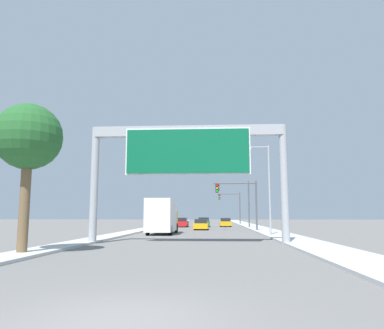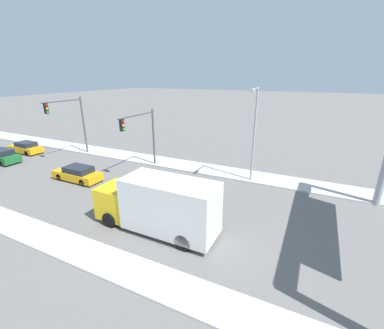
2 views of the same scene
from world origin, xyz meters
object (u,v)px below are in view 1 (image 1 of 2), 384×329
Objects in this scene: palm_tree_foreground at (28,139)px; street_lamp_right at (266,182)px; sign_gantry at (188,153)px; car_far_center at (201,225)px; truck_box_primary at (162,216)px; car_near_left at (204,222)px; traffic_light_far_intersection at (233,203)px; traffic_light_near_intersection at (242,196)px; traffic_light_mid_block at (238,196)px; car_near_right at (182,223)px; car_mid_right at (225,223)px.

street_lamp_right is (14.01, 17.01, -0.79)m from palm_tree_foreground.
sign_gantry is 2.84× the size of car_far_center.
truck_box_primary is 1.07× the size of palm_tree_foreground.
car_near_left is 44.08m from palm_tree_foreground.
sign_gantry is at bearing -96.09° from traffic_light_far_intersection.
traffic_light_mid_block is (0.21, 10.00, 0.52)m from traffic_light_near_intersection.
car_near_right is 0.67× the size of traffic_light_mid_block.
sign_gantry is 14.00m from truck_box_primary.
car_near_right is (-3.50, 34.96, -5.38)m from sign_gantry.
sign_gantry reaches higher than car_mid_right.
traffic_light_near_intersection is at bearing -90.57° from traffic_light_far_intersection.
palm_tree_foreground is (-12.78, -57.42, 1.40)m from traffic_light_far_intersection.
traffic_light_near_intersection is (8.55, 7.27, 2.35)m from truck_box_primary.
car_near_left is 27.30m from street_lamp_right.
street_lamp_right reaches higher than car_near_left.
car_near_left is 0.65× the size of traffic_light_mid_block.
car_far_center is 16.32m from street_lamp_right.
traffic_light_mid_block is at bearing 80.09° from sign_gantry.
car_far_center is 1.04× the size of car_near_right.
car_mid_right is 27.86m from street_lamp_right.
car_near_left is at bearing -161.03° from car_mid_right.
car_far_center is at bearing 90.00° from sign_gantry.
sign_gantry reaches higher than palm_tree_foreground.
traffic_light_far_intersection is at bearing 91.75° from street_lamp_right.
car_far_center is 0.69× the size of traffic_light_mid_block.
truck_box_primary reaches higher than car_mid_right.
car_near_right is 42.73m from palm_tree_foreground.
street_lamp_right is at bearing -65.31° from car_far_center.
palm_tree_foreground is (-12.48, -27.42, 1.59)m from traffic_light_near_intersection.
car_mid_right is at bearing -98.05° from traffic_light_far_intersection.
car_near_left is 8.72m from traffic_light_mid_block.
car_mid_right reaches higher than car_far_center.
traffic_light_far_intersection is at bearing 83.91° from sign_gantry.
traffic_light_far_intersection is (5.35, 14.26, 3.58)m from car_near_left.
traffic_light_mid_block is at bearing 71.26° from palm_tree_foreground.
truck_box_primary reaches higher than car_near_left.
car_near_left is 1.01× the size of car_mid_right.
traffic_light_mid_block is at bearing -47.51° from car_near_left.
sign_gantry is 2.11× the size of traffic_light_far_intersection.
car_near_left reaches higher than car_mid_right.
traffic_light_far_intersection is (8.85, 37.27, 2.53)m from truck_box_primary.
car_mid_right is 17.36m from traffic_light_near_intersection.
traffic_light_mid_block reaches higher than car_near_right.
car_far_center is at bearing -105.02° from car_mid_right.
car_near_left is 0.94× the size of car_far_center.
car_mid_right is 0.53× the size of street_lamp_right.
street_lamp_right reaches higher than palm_tree_foreground.
truck_box_primary is at bearing -139.61° from traffic_light_near_intersection.
car_mid_right is (3.50, 1.20, -0.04)m from car_near_left.
palm_tree_foreground is at bearing -102.55° from traffic_light_far_intersection.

